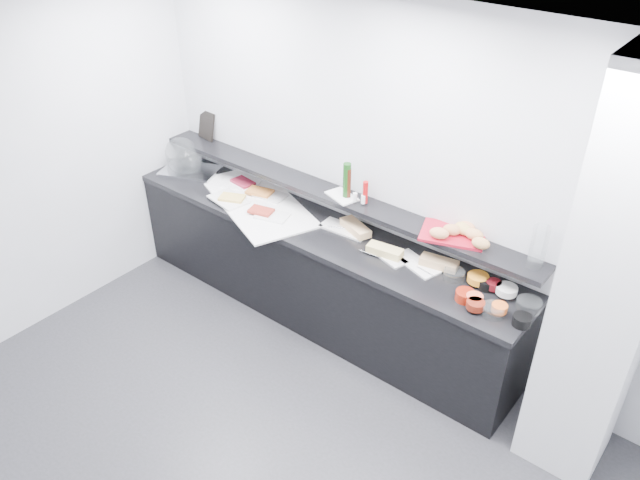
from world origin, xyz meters
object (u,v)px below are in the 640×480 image
Objects in this scene: carafe at (539,247)px; cloche_base at (190,172)px; framed_print at (206,125)px; condiment_tray at (342,196)px; sandwich_plate_mid at (388,256)px; bread_tray at (453,234)px.

cloche_base is at bearing -176.35° from carafe.
carafe reaches higher than framed_print.
framed_print is at bearing -166.46° from condiment_tray.
sandwich_plate_mid is (2.18, 0.01, -0.01)m from cloche_base.
carafe is (3.20, -0.07, 0.02)m from framed_print.
carafe is at bearing -17.82° from cloche_base.
condiment_tray is (-0.55, 0.15, 0.25)m from sandwich_plate_mid.
condiment_tray is at bearing -15.95° from cloche_base.
sandwich_plate_mid is 0.62m from condiment_tray.
carafe is at bearing 19.27° from condiment_tray.
cloche_base is at bearing -163.28° from sandwich_plate_mid.
carafe reaches higher than bread_tray.
condiment_tray reaches higher than sandwich_plate_mid.
framed_print reaches higher than sandwich_plate_mid.
bread_tray is (2.61, -0.07, -0.12)m from framed_print.
condiment_tray is 1.55m from carafe.
bread_tray is (0.95, 0.04, 0.00)m from condiment_tray.
cloche_base is at bearing 164.81° from bread_tray.
cloche_base is 1.65m from condiment_tray.
cloche_base is 3.21m from carafe.
sandwich_plate_mid is 1.09m from carafe.
framed_print reaches higher than bread_tray.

